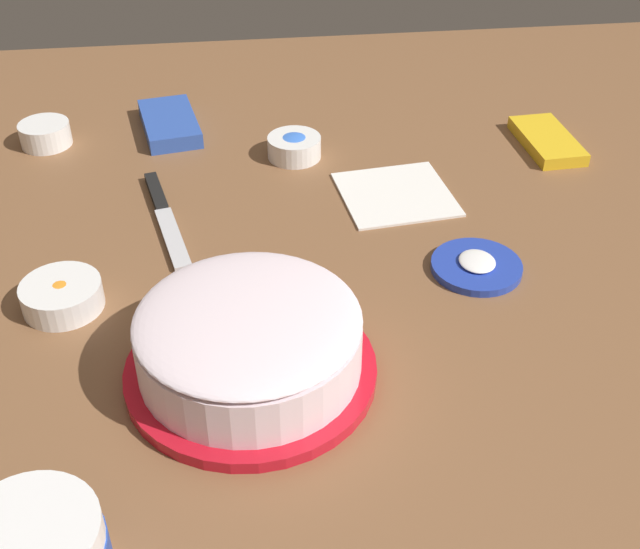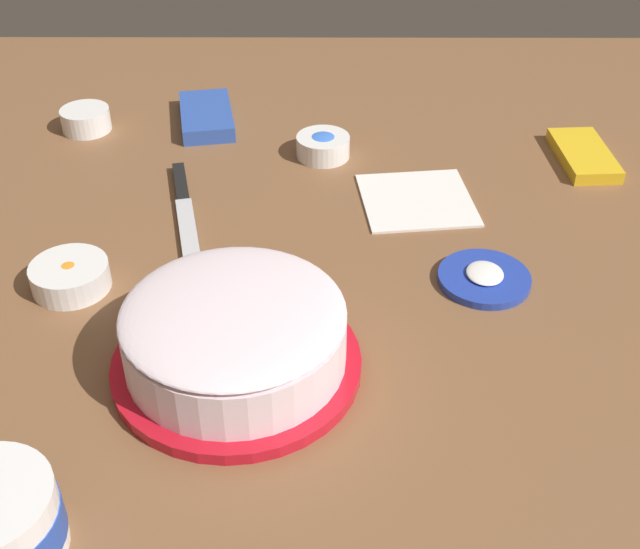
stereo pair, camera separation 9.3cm
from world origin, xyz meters
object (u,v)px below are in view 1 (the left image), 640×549
spreading_knife (163,210)px  sprinkle_bowl_yellow (45,134)px  frosting_tub_lid (476,266)px  candy_box_upper (547,141)px  frosted_cake (249,345)px  sprinkle_bowl_blue (294,146)px  paper_napkin (396,193)px  candy_box_lower (170,124)px  sprinkle_bowl_orange (62,295)px

spreading_knife → sprinkle_bowl_yellow: 0.29m
frosting_tub_lid → candy_box_upper: 0.36m
frosting_tub_lid → frosted_cake: bearing=-61.8°
spreading_knife → frosting_tub_lid: bearing=65.6°
frosted_cake → frosting_tub_lid: 0.32m
spreading_knife → sprinkle_bowl_blue: bearing=125.6°
candy_box_upper → paper_napkin: size_ratio=0.97×
candy_box_lower → sprinkle_bowl_blue: bearing=49.6°
candy_box_upper → paper_napkin: (0.12, -0.26, -0.01)m
frosted_cake → sprinkle_bowl_blue: 0.47m
frosted_cake → sprinkle_bowl_orange: bearing=-123.8°
candy_box_lower → paper_napkin: size_ratio=1.01×
spreading_knife → candy_box_lower: size_ratio=1.55×
frosted_cake → sprinkle_bowl_blue: frosted_cake is taller
spreading_knife → sprinkle_bowl_blue: size_ratio=2.93×
frosted_cake → frosting_tub_lid: frosted_cake is taller
spreading_knife → paper_napkin: bearing=91.6°
spreading_knife → candy_box_upper: bearing=102.1°
sprinkle_bowl_yellow → paper_napkin: 0.55m
sprinkle_bowl_blue → spreading_knife: bearing=-54.4°
frosting_tub_lid → sprinkle_bowl_orange: size_ratio=1.20×
candy_box_lower → candy_box_upper: candy_box_lower is taller
candy_box_lower → paper_napkin: candy_box_lower is taller
frosted_cake → sprinkle_bowl_orange: 0.25m
frosting_tub_lid → candy_box_lower: size_ratio=0.73×
spreading_knife → sprinkle_bowl_blue: sprinkle_bowl_blue is taller
sprinkle_bowl_yellow → frosted_cake: bearing=27.5°
frosting_tub_lid → candy_box_upper: (-0.30, 0.20, 0.00)m
sprinkle_bowl_orange → frosting_tub_lid: bearing=91.4°
sprinkle_bowl_yellow → sprinkle_bowl_orange: size_ratio=0.83×
sprinkle_bowl_orange → sprinkle_bowl_yellow: bearing=-169.3°
sprinkle_bowl_yellow → sprinkle_bowl_orange: sprinkle_bowl_yellow is taller
candy_box_upper → sprinkle_bowl_blue: bearing=-95.5°
sprinkle_bowl_blue → sprinkle_bowl_yellow: same height
candy_box_upper → sprinkle_bowl_yellow: bearing=-100.9°
frosting_tub_lid → sprinkle_bowl_blue: size_ratio=1.39×
sprinkle_bowl_orange → spreading_knife: bearing=150.2°
frosting_tub_lid → paper_napkin: size_ratio=0.74×
sprinkle_bowl_orange → candy_box_upper: 0.76m
frosted_cake → candy_box_upper: (-0.45, 0.48, -0.03)m
sprinkle_bowl_orange → paper_napkin: (-0.20, 0.43, -0.01)m
spreading_knife → candy_box_upper: candy_box_upper is taller
sprinkle_bowl_orange → candy_box_lower: 0.45m
frosting_tub_lid → candy_box_upper: size_ratio=0.77×
frosted_cake → frosting_tub_lid: size_ratio=2.36×
frosting_tub_lid → spreading_knife: frosting_tub_lid is taller
frosted_cake → spreading_knife: 0.34m
sprinkle_bowl_blue → candy_box_lower: size_ratio=0.53×
frosted_cake → spreading_knife: size_ratio=1.12×
sprinkle_bowl_blue → paper_napkin: size_ratio=0.53×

